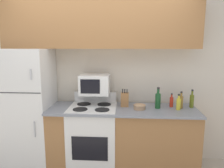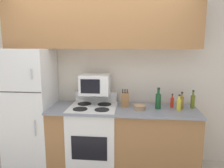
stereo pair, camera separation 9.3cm
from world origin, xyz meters
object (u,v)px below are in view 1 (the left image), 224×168
stove (93,137)px  bottle_cooking_spray (179,104)px  bowl (139,107)px  bottle_vinegar (181,102)px  bottle_olive_oil (192,100)px  bottle_wine_green (158,100)px  microwave (95,84)px  knife_block (125,100)px  refrigerator (29,109)px  bottle_hot_sauce (171,102)px

stove → bottle_cooking_spray: size_ratio=4.97×
bowl → bottle_vinegar: (0.59, 0.09, 0.06)m
bottle_olive_oil → bottle_vinegar: bearing=-164.9°
bottle_wine_green → bottle_olive_oil: (0.49, 0.07, -0.02)m
microwave → knife_block: size_ratio=1.62×
stove → knife_block: 0.71m
bowl → bottle_wine_green: size_ratio=0.57×
microwave → bowl: (0.64, -0.16, -0.28)m
refrigerator → bottle_cooking_spray: size_ratio=7.97×
knife_block → bottle_cooking_spray: knife_block is taller
refrigerator → bowl: size_ratio=10.21×
stove → knife_block: knife_block is taller
stove → bottle_vinegar: (1.25, 0.06, 0.54)m
bowl → bottle_hot_sauce: size_ratio=0.86×
bottle_olive_oil → refrigerator: bearing=-178.1°
knife_block → bottle_vinegar: 0.79m
microwave → bowl: 0.72m
bottle_wine_green → bottle_cooking_spray: bottle_wine_green is taller
bowl → bottle_wine_green: 0.28m
knife_block → bottle_vinegar: (0.79, -0.03, -0.01)m
knife_block → bowl: 0.25m
microwave → knife_block: 0.49m
knife_block → bottle_olive_oil: size_ratio=1.00×
bottle_wine_green → bottle_olive_oil: bearing=8.4°
bottle_vinegar → bottle_olive_oil: (0.16, 0.04, 0.01)m
knife_block → bottle_hot_sauce: bearing=1.8°
bottle_wine_green → stove: bearing=-178.0°
stove → bottle_vinegar: size_ratio=4.55×
stove → bottle_vinegar: 1.36m
bowl → bottle_olive_oil: size_ratio=0.66×
bottle_hot_sauce → stove: bearing=-174.3°
bottle_hot_sauce → bottle_cooking_spray: size_ratio=0.91×
bottle_cooking_spray → bottle_hot_sauce: bearing=117.7°
bottle_olive_oil → bottle_hot_sauce: size_ratio=1.30×
knife_block → bottle_wine_green: bearing=-7.3°
bottle_wine_green → microwave: bearing=174.2°
knife_block → bowl: size_ratio=1.52×
refrigerator → microwave: size_ratio=4.15×
microwave → bowl: size_ratio=2.46×
microwave → bottle_vinegar: microwave is taller
refrigerator → knife_block: bearing=2.8°
refrigerator → bottle_wine_green: size_ratio=5.84×
microwave → bottle_olive_oil: 1.41m
bowl → bottle_vinegar: bearing=9.0°
microwave → bottle_hot_sauce: 1.13m
knife_block → bottle_olive_oil: 0.95m
bottle_olive_oil → bottle_cooking_spray: size_ratio=1.18×
bottle_vinegar → refrigerator: bearing=-179.0°
bowl → bottle_olive_oil: 0.76m
stove → microwave: 0.77m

